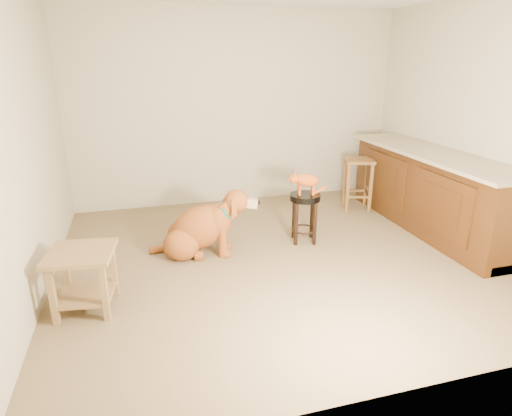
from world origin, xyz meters
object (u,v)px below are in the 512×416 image
object	(u,v)px
padded_stool	(305,208)
side_table	(83,271)
golden_retriever	(201,229)
tabby_kitten	(305,181)
wood_stool	(357,183)

from	to	relation	value
padded_stool	side_table	world-z (taller)	padded_stool
golden_retriever	tabby_kitten	size ratio (longest dim) A/B	2.54
side_table	golden_retriever	distance (m)	1.34
wood_stool	tabby_kitten	bearing A→B (deg)	-142.82
golden_retriever	tabby_kitten	world-z (taller)	tabby_kitten
side_table	tabby_kitten	distance (m)	2.39
side_table	tabby_kitten	world-z (taller)	tabby_kitten
padded_stool	golden_retriever	xyz separation A→B (m)	(-1.16, -0.01, -0.11)
padded_stool	wood_stool	xyz separation A→B (m)	(1.11, 0.85, -0.03)
wood_stool	tabby_kitten	distance (m)	1.44
wood_stool	golden_retriever	size ratio (longest dim) A/B	0.60
wood_stool	side_table	xyz separation A→B (m)	(-3.33, -1.66, -0.02)
padded_stool	tabby_kitten	size ratio (longest dim) A/B	1.23
padded_stool	side_table	size ratio (longest dim) A/B	0.98
wood_stool	side_table	bearing A→B (deg)	-153.57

